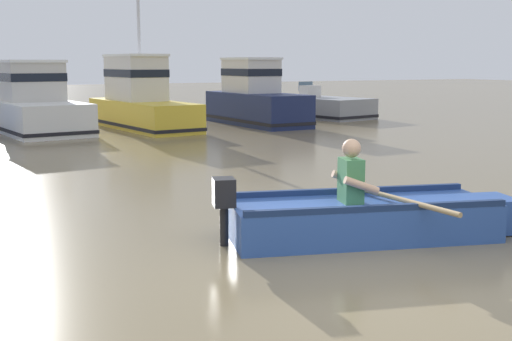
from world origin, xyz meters
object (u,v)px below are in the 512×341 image
Objects in this scene: rowboat_with_person at (368,217)px; moored_boat_white at (34,106)px; moored_boat_grey at (316,107)px; moored_boat_navy at (255,100)px; moored_boat_yellow at (140,101)px.

moored_boat_white is (-1.61, 14.45, 0.54)m from rowboat_with_person.
moored_boat_grey is at bearing 4.95° from moored_boat_white.
moored_boat_navy is at bearing -154.15° from moored_boat_grey.
moored_boat_grey reaches higher than rowboat_with_person.
moored_boat_navy is 3.91m from moored_boat_grey.
moored_boat_grey is (7.35, 1.22, -0.49)m from moored_boat_yellow.
moored_boat_white is 3.21m from moored_boat_yellow.
moored_boat_yellow reaches higher than rowboat_with_person.
moored_boat_yellow is (1.59, 14.15, 0.61)m from rowboat_with_person.
moored_boat_grey is (8.94, 15.37, 0.11)m from rowboat_with_person.
moored_boat_yellow is at bearing 172.96° from moored_boat_navy.
moored_boat_navy is at bearing 68.28° from rowboat_with_person.
rowboat_with_person is at bearing -111.72° from moored_boat_navy.
rowboat_with_person is 0.67× the size of moored_boat_yellow.
rowboat_with_person is 17.78m from moored_boat_grey.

